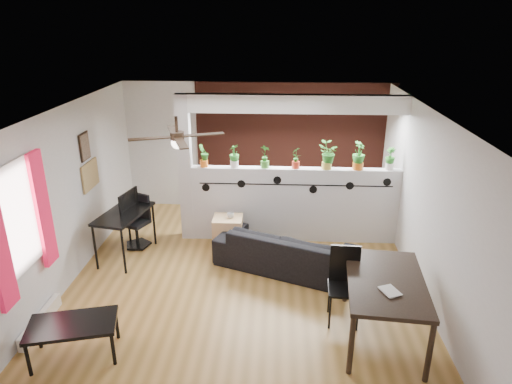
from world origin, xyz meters
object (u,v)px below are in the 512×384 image
(potted_plant_4, at_px, (327,155))
(folding_chair, at_px, (344,278))
(ceiling_fan, at_px, (177,138))
(coffee_table, at_px, (72,327))
(cube_shelf, at_px, (228,234))
(potted_plant_1, at_px, (234,155))
(computer_desk, at_px, (124,217))
(sofa, at_px, (285,250))
(potted_plant_3, at_px, (296,157))
(dining_table, at_px, (386,286))
(cup, at_px, (230,215))
(potted_plant_2, at_px, (265,156))
(potted_plant_6, at_px, (390,158))
(office_chair, at_px, (138,224))
(potted_plant_0, at_px, (204,155))
(potted_plant_5, at_px, (359,155))

(potted_plant_4, bearing_deg, folding_chair, -88.31)
(ceiling_fan, relative_size, coffee_table, 1.09)
(potted_plant_4, height_order, coffee_table, potted_plant_4)
(cube_shelf, bearing_deg, potted_plant_1, 79.22)
(ceiling_fan, xyz_separation_m, computer_desk, (-1.20, 1.02, -1.59))
(sofa, height_order, coffee_table, sofa)
(potted_plant_3, bearing_deg, coffee_table, -129.59)
(folding_chair, bearing_deg, potted_plant_1, 125.92)
(dining_table, relative_size, coffee_table, 1.44)
(sofa, height_order, cup, cup)
(potted_plant_1, height_order, cube_shelf, potted_plant_1)
(potted_plant_4, xyz_separation_m, dining_table, (0.51, -2.65, -0.86))
(coffee_table, bearing_deg, potted_plant_4, 45.25)
(potted_plant_4, xyz_separation_m, cup, (-1.61, -0.46, -0.95))
(potted_plant_3, bearing_deg, dining_table, -68.69)
(potted_plant_1, height_order, folding_chair, potted_plant_1)
(computer_desk, height_order, coffee_table, computer_desk)
(potted_plant_2, bearing_deg, potted_plant_4, 0.00)
(potted_plant_4, relative_size, cup, 4.05)
(cube_shelf, relative_size, folding_chair, 0.58)
(dining_table, bearing_deg, potted_plant_6, 78.33)
(cup, height_order, office_chair, office_chair)
(potted_plant_6, xyz_separation_m, folding_chair, (-0.99, -2.27, -0.95))
(potted_plant_1, bearing_deg, potted_plant_3, 0.00)
(potted_plant_1, distance_m, cube_shelf, 1.35)
(potted_plant_6, bearing_deg, folding_chair, -113.44)
(ceiling_fan, relative_size, potted_plant_0, 3.00)
(sofa, xyz_separation_m, coffee_table, (-2.49, -2.18, 0.11))
(sofa, xyz_separation_m, cube_shelf, (-0.98, 0.56, -0.01))
(folding_chair, bearing_deg, computer_desk, 156.29)
(ceiling_fan, bearing_deg, potted_plant_2, 59.19)
(potted_plant_3, xyz_separation_m, sofa, (-0.16, -1.02, -1.24))
(potted_plant_4, height_order, office_chair, potted_plant_4)
(cup, relative_size, dining_table, 0.07)
(ceiling_fan, bearing_deg, dining_table, -17.85)
(folding_chair, relative_size, coffee_table, 0.93)
(cup, bearing_deg, office_chair, 177.35)
(potted_plant_3, distance_m, coffee_table, 4.31)
(potted_plant_4, bearing_deg, coffee_table, -134.75)
(cube_shelf, bearing_deg, potted_plant_5, 11.44)
(potted_plant_5, bearing_deg, potted_plant_4, 180.00)
(computer_desk, distance_m, folding_chair, 3.71)
(potted_plant_4, xyz_separation_m, sofa, (-0.68, -1.02, -1.29))
(office_chair, distance_m, dining_table, 4.39)
(folding_chair, bearing_deg, dining_table, -40.40)
(sofa, distance_m, cup, 1.14)
(sofa, bearing_deg, office_chair, 7.54)
(potted_plant_0, relative_size, potted_plant_3, 1.06)
(potted_plant_5, distance_m, office_chair, 3.97)
(potted_plant_2, relative_size, computer_desk, 0.34)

